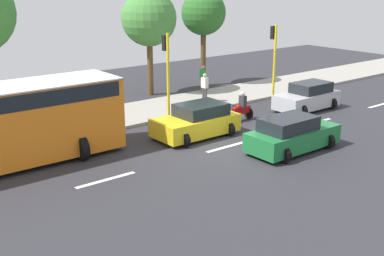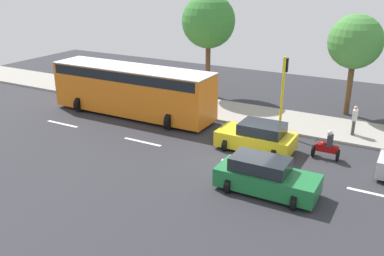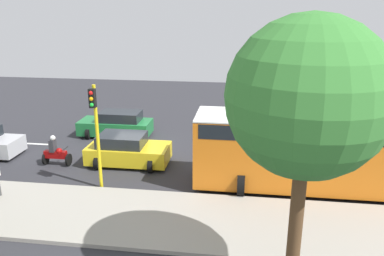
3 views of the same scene
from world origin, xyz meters
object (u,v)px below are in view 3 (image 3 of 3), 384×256
(motorcycle, at_px, (56,153))
(street_tree_center, at_px, (307,99))
(city_bus, at_px, (328,148))
(traffic_light_corner, at_px, (96,123))
(car_green, at_px, (117,125))
(car_yellow_cab, at_px, (127,150))

(motorcycle, distance_m, street_tree_center, 13.73)
(city_bus, xyz_separation_m, traffic_light_corner, (1.27, -9.48, 1.08))
(car_green, xyz_separation_m, street_tree_center, (12.21, 8.94, 4.72))
(car_yellow_cab, relative_size, city_bus, 0.36)
(car_green, xyz_separation_m, motorcycle, (4.71, -1.52, -0.07))
(traffic_light_corner, bearing_deg, car_yellow_cab, 172.95)
(car_green, xyz_separation_m, city_bus, (5.61, 11.03, 1.14))
(motorcycle, bearing_deg, traffic_light_corner, 54.66)
(car_yellow_cab, height_order, traffic_light_corner, traffic_light_corner)
(motorcycle, xyz_separation_m, traffic_light_corner, (2.18, 3.08, 2.29))
(traffic_light_corner, bearing_deg, car_green, -167.28)
(car_green, distance_m, street_tree_center, 15.85)
(car_yellow_cab, bearing_deg, motorcycle, -79.36)
(traffic_light_corner, xyz_separation_m, street_tree_center, (5.32, 7.38, 2.50))
(car_green, xyz_separation_m, car_yellow_cab, (4.06, 1.90, 0.00))
(car_green, relative_size, motorcycle, 2.79)
(traffic_light_corner, bearing_deg, city_bus, 97.66)
(car_yellow_cab, bearing_deg, car_green, -154.90)
(city_bus, xyz_separation_m, motorcycle, (-0.91, -12.56, -1.20))
(car_green, bearing_deg, motorcycle, -17.91)
(city_bus, distance_m, traffic_light_corner, 9.63)
(car_green, distance_m, motorcycle, 4.95)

